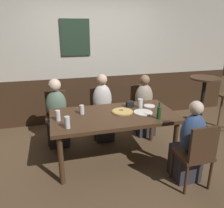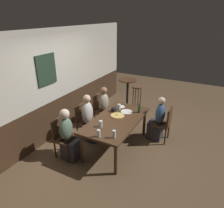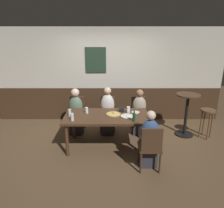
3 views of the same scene
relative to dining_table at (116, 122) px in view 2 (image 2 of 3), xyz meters
The scene contains 22 objects.
ground_plane 0.66m from the dining_table, ahead, with size 12.00×12.00×0.00m, color brown.
wall_back 1.77m from the dining_table, 90.08° to the left, with size 6.40×0.13×2.60m.
dining_table is the anchor object (origin of this frame).
chair_mid_far 0.90m from the dining_table, 90.00° to the left, with size 0.40×0.40×0.88m.
chair_right_near 1.20m from the dining_table, 48.13° to the right, with size 0.40×0.40×0.88m.
chair_left_far 1.20m from the dining_table, 131.87° to the left, with size 0.40×0.40×0.88m.
chair_right_far 1.20m from the dining_table, 48.13° to the left, with size 0.40×0.40×0.88m.
person_mid_far 0.75m from the dining_table, 90.00° to the left, with size 0.34×0.37×1.17m.
person_right_near 1.09m from the dining_table, 42.30° to the right, with size 0.34×0.37×1.12m.
person_left_far 1.09m from the dining_table, 137.64° to the left, with size 0.34×0.37×1.14m.
person_right_far 1.09m from the dining_table, 42.30° to the left, with size 0.34×0.37×1.12m.
pizza 0.17m from the dining_table, 17.51° to the left, with size 0.32×0.32×0.03m.
pint_glass_amber 0.49m from the dining_table, 163.08° to the left, with size 0.07×0.07×0.13m.
highball_clear 0.76m from the dining_table, 156.81° to the right, with size 0.07×0.07×0.16m.
tumbler_short 0.80m from the dining_table, behind, with size 0.06×0.06×0.14m.
tumbler_water 0.52m from the dining_table, 19.24° to the left, with size 0.08×0.08×0.14m.
beer_bottle_green 0.66m from the dining_table, 30.20° to the right, with size 0.06×0.06×0.24m.
plate_white_large 0.44m from the dining_table, ahead, with size 0.28×0.28×0.01m, color white.
plate_white_small 0.67m from the dining_table, 15.72° to the left, with size 0.18×0.18×0.01m, color white.
condiment_caddy 0.42m from the dining_table, 35.86° to the left, with size 0.11×0.09×0.09m, color black.
side_bar_table 2.01m from the dining_table, 16.71° to the left, with size 0.56×0.56×1.05m.
bar_stool 2.41m from the dining_table, 10.20° to the left, with size 0.34×0.34×0.72m.
Camera 2 is at (-3.61, -1.79, 2.88)m, focal length 32.94 mm.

